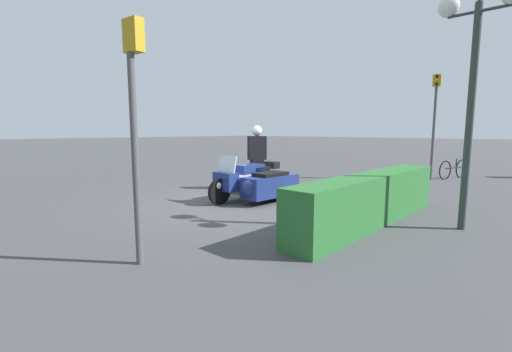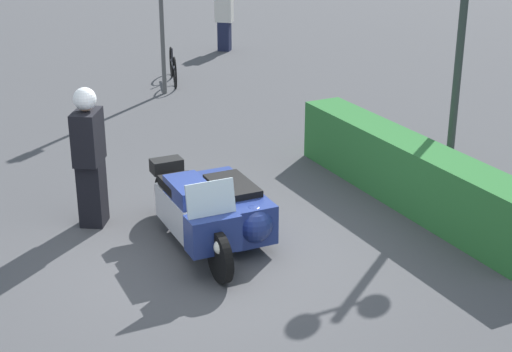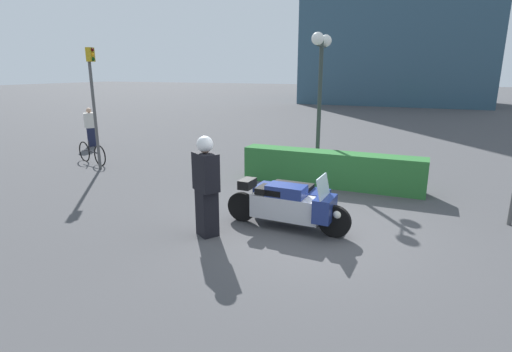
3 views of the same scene
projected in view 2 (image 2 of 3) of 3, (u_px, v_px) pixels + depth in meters
name	position (u px, v px, depth m)	size (l,w,h in m)	color
ground_plane	(217.00, 260.00, 9.58)	(160.00, 160.00, 0.00)	#424244
police_motorcycle	(215.00, 211.00, 9.83)	(2.54, 1.28, 1.14)	black
officer_rider	(89.00, 154.00, 10.20)	(0.60, 0.54, 1.89)	black
hedge_bush_curbside	(409.00, 173.00, 11.04)	(4.78, 0.63, 0.93)	#28662D
pedestrian_bystander	(224.00, 21.00, 20.24)	(0.49, 0.51, 1.55)	#191E38
bicycle_parked	(173.00, 67.00, 17.43)	(1.65, 0.54, 0.74)	black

